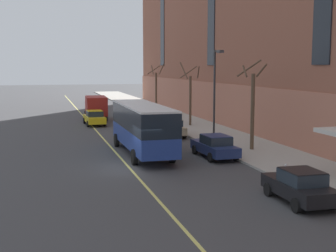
% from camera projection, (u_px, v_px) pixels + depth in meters
% --- Properties ---
extents(ground_plane, '(260.00, 260.00, 0.00)m').
position_uv_depth(ground_plane, '(138.00, 168.00, 28.48)').
color(ground_plane, '#424244').
extents(sidewalk, '(5.69, 160.00, 0.15)m').
position_uv_depth(sidewalk, '(259.00, 151.00, 33.87)').
color(sidewalk, '#ADA89E').
rests_on(sidewalk, ground).
extents(city_bus, '(2.76, 10.82, 3.51)m').
position_uv_depth(city_bus, '(142.00, 126.00, 32.54)').
color(city_bus, navy).
rests_on(city_bus, ground).
extents(parked_car_navy_0, '(1.94, 4.73, 1.56)m').
position_uv_depth(parked_car_navy_0, '(154.00, 119.00, 47.70)').
color(parked_car_navy_0, navy).
rests_on(parked_car_navy_0, ground).
extents(parked_car_black_1, '(2.01, 4.28, 1.56)m').
position_uv_depth(parked_car_black_1, '(300.00, 186.00, 21.12)').
color(parked_car_black_1, black).
rests_on(parked_car_black_1, ground).
extents(parked_car_navy_3, '(2.08, 4.76, 1.56)m').
position_uv_depth(parked_car_navy_3, '(215.00, 146.00, 31.62)').
color(parked_car_navy_3, navy).
rests_on(parked_car_navy_3, ground).
extents(parked_car_red_4, '(1.97, 4.40, 1.56)m').
position_uv_depth(parked_car_red_4, '(139.00, 113.00, 54.12)').
color(parked_car_red_4, '#B21E19').
rests_on(parked_car_red_4, ground).
extents(parked_car_champagne_5, '(2.04, 4.41, 1.56)m').
position_uv_depth(parked_car_champagne_5, '(171.00, 128.00, 41.12)').
color(parked_car_champagne_5, '#BCAD89').
rests_on(parked_car_champagne_5, ground).
extents(box_truck, '(2.57, 6.79, 2.73)m').
position_uv_depth(box_truck, '(96.00, 106.00, 53.49)').
color(box_truck, maroon).
rests_on(box_truck, ground).
extents(taxi_cab, '(2.07, 4.65, 1.56)m').
position_uv_depth(taxi_cab, '(94.00, 118.00, 48.95)').
color(taxi_cab, yellow).
rests_on(taxi_cab, ground).
extents(street_tree_mid_block, '(1.87, 1.68, 6.50)m').
position_uv_depth(street_tree_mid_block, '(252.00, 105.00, 33.72)').
color(street_tree_mid_block, brown).
rests_on(street_tree_mid_block, sidewalk).
extents(street_tree_far_uptown, '(1.99, 2.03, 6.40)m').
position_uv_depth(street_tree_far_uptown, '(190.00, 95.00, 47.51)').
color(street_tree_far_uptown, brown).
rests_on(street_tree_far_uptown, sidewalk).
extents(street_tree_far_downtown, '(1.94, 1.72, 6.28)m').
position_uv_depth(street_tree_far_downtown, '(156.00, 88.00, 61.35)').
color(street_tree_far_downtown, brown).
rests_on(street_tree_far_downtown, sidewalk).
extents(street_lamp, '(0.36, 1.48, 7.23)m').
position_uv_depth(street_lamp, '(215.00, 87.00, 35.67)').
color(street_lamp, '#2D2D30').
rests_on(street_lamp, sidewalk).
extents(fire_hydrant, '(0.42, 0.24, 0.72)m').
position_uv_depth(fire_hydrant, '(286.00, 170.00, 25.58)').
color(fire_hydrant, red).
rests_on(fire_hydrant, sidewalk).
extents(lane_centerline, '(0.16, 140.00, 0.01)m').
position_uv_depth(lane_centerline, '(121.00, 159.00, 31.22)').
color(lane_centerline, '#E0D66B').
rests_on(lane_centerline, ground).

